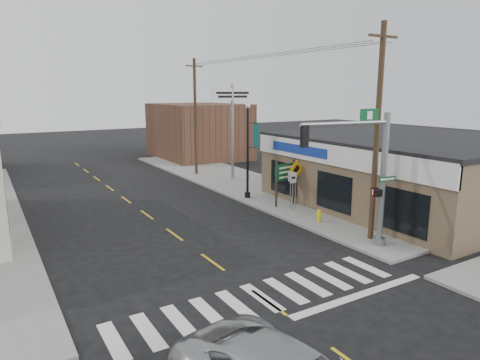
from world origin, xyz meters
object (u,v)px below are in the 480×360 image
traffic_signal_pole (373,167)px  lamp_post (248,144)px  guide_sign (285,176)px  dance_center_sign (232,109)px  utility_pole_near (377,132)px  fire_hydrant (319,215)px  bare_tree (379,151)px  utility_pole_far (195,116)px

traffic_signal_pole → lamp_post: bearing=94.9°
guide_sign → dance_center_sign: (1.36, 8.59, 3.65)m
traffic_signal_pole → utility_pole_near: size_ratio=0.62×
lamp_post → dance_center_sign: dance_center_sign is taller
guide_sign → dance_center_sign: bearing=70.7°
fire_hydrant → bare_tree: size_ratio=0.14×
utility_pole_near → utility_pole_far: utility_pole_near is taller
traffic_signal_pole → guide_sign: traffic_signal_pole is taller
guide_sign → lamp_post: bearing=95.3°
utility_pole_near → lamp_post: bearing=94.9°
traffic_signal_pole → dance_center_sign: bearing=88.0°
guide_sign → bare_tree: (2.54, -4.64, 1.89)m
guide_sign → dance_center_sign: 9.43m
guide_sign → utility_pole_far: utility_pole_far is taller
guide_sign → utility_pole_far: 12.35m
dance_center_sign → utility_pole_far: bearing=116.0°
traffic_signal_pole → fire_hydrant: bearing=86.9°
utility_pole_far → fire_hydrant: bearing=-99.2°
bare_tree → utility_pole_near: (-2.69, -2.14, 1.29)m
utility_pole_far → guide_sign: bearing=-97.3°
guide_sign → dance_center_sign: dance_center_sign is taller
lamp_post → utility_pole_far: 9.24m
traffic_signal_pole → dance_center_sign: 16.43m
bare_tree → utility_pole_far: utility_pole_far is taller
dance_center_sign → bare_tree: dance_center_sign is taller
utility_pole_near → utility_pole_far: size_ratio=1.04×
fire_hydrant → lamp_post: (-0.34, 6.42, 3.11)m
dance_center_sign → guide_sign: bearing=-96.8°
bare_tree → dance_center_sign: bearing=95.1°
lamp_post → bare_tree: bearing=-55.9°
traffic_signal_pole → dance_center_sign: size_ratio=0.83×
bare_tree → utility_pole_near: 3.67m
lamp_post → fire_hydrant: bearing=-76.9°
dance_center_sign → lamp_post: bearing=-108.5°
guide_sign → lamp_post: lamp_post is taller
lamp_post → bare_tree: lamp_post is taller
guide_sign → bare_tree: bare_tree is taller
lamp_post → guide_sign: bearing=-64.3°
fire_hydrant → utility_pole_near: (0.32, -3.22, 4.59)m
traffic_signal_pole → guide_sign: size_ratio=2.20×
fire_hydrant → lamp_post: lamp_post is taller
guide_sign → utility_pole_far: (-0.14, 11.98, 3.00)m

